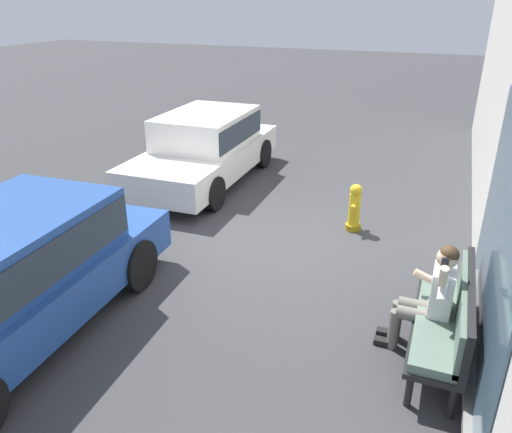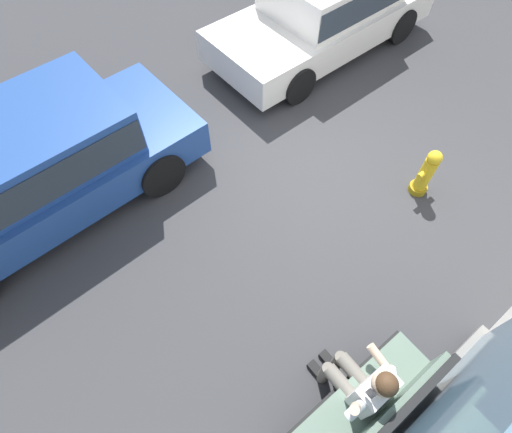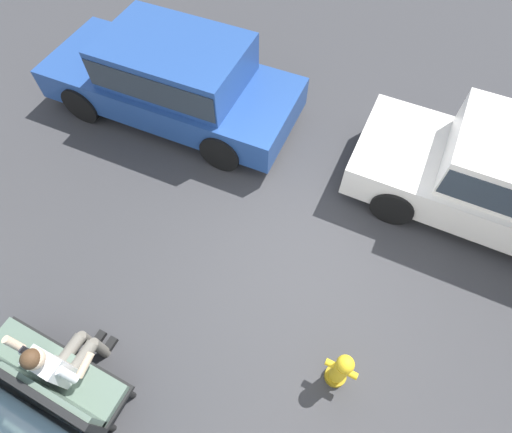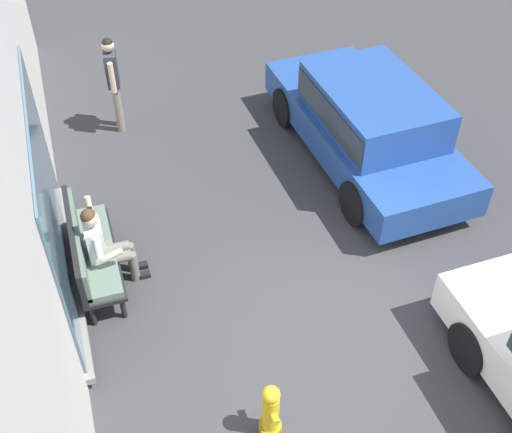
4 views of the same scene
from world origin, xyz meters
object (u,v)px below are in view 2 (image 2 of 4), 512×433
at_px(bench, 368,416).
at_px(parked_car_mid, 33,164).
at_px(person_on_phone, 362,385).
at_px(parked_car_near, 327,7).
at_px(fire_hydrant, 426,173).

bearing_deg(bench, parked_car_mid, -74.69).
xyz_separation_m(bench, person_on_phone, (-0.12, -0.22, 0.13)).
bearing_deg(parked_car_near, fire_hydrant, 69.20).
distance_m(person_on_phone, parked_car_mid, 4.64).
xyz_separation_m(parked_car_near, fire_hydrant, (1.29, 3.40, -0.39)).
relative_size(bench, person_on_phone, 1.37).
xyz_separation_m(person_on_phone, fire_hydrant, (-2.79, -1.35, -0.29)).
height_order(bench, fire_hydrant, bench).
bearing_deg(fire_hydrant, person_on_phone, 25.79).
height_order(bench, person_on_phone, person_on_phone).
xyz_separation_m(bench, fire_hydrant, (-2.91, -1.57, -0.16)).
bearing_deg(fire_hydrant, bench, 28.37).
bearing_deg(parked_car_near, person_on_phone, 49.29).
bearing_deg(bench, parked_car_near, -130.21).
bearing_deg(parked_car_mid, bench, 105.31).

